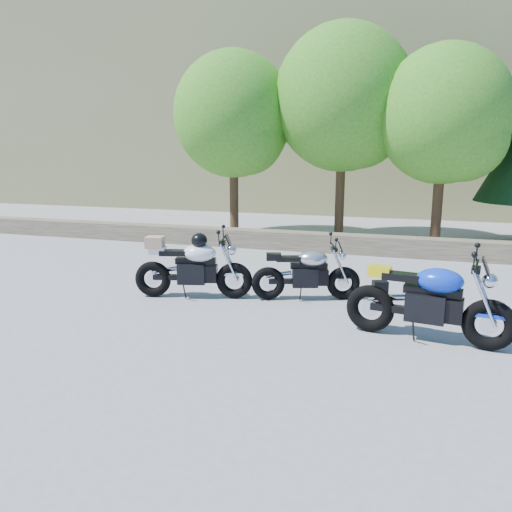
{
  "coord_description": "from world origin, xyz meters",
  "views": [
    {
      "loc": [
        2.98,
        -7.76,
        2.7
      ],
      "look_at": [
        0.2,
        1.0,
        0.75
      ],
      "focal_mm": 35.0,
      "sensor_mm": 36.0,
      "label": 1
    }
  ],
  "objects_px": {
    "white_bike": "(192,266)",
    "blue_bike": "(429,302)",
    "silver_bike": "(307,274)",
    "backpack": "(380,291)"
  },
  "relations": [
    {
      "from": "blue_bike",
      "to": "white_bike",
      "type": "bearing_deg",
      "value": 175.75
    },
    {
      "from": "silver_bike",
      "to": "blue_bike",
      "type": "bearing_deg",
      "value": -53.67
    },
    {
      "from": "white_bike",
      "to": "backpack",
      "type": "height_order",
      "value": "white_bike"
    },
    {
      "from": "white_bike",
      "to": "backpack",
      "type": "relative_size",
      "value": 6.06
    },
    {
      "from": "white_bike",
      "to": "blue_bike",
      "type": "bearing_deg",
      "value": -26.79
    },
    {
      "from": "blue_bike",
      "to": "backpack",
      "type": "bearing_deg",
      "value": 122.09
    },
    {
      "from": "blue_bike",
      "to": "backpack",
      "type": "distance_m",
      "value": 2.03
    },
    {
      "from": "blue_bike",
      "to": "backpack",
      "type": "relative_size",
      "value": 6.56
    },
    {
      "from": "silver_bike",
      "to": "white_bike",
      "type": "height_order",
      "value": "white_bike"
    },
    {
      "from": "silver_bike",
      "to": "blue_bike",
      "type": "height_order",
      "value": "blue_bike"
    }
  ]
}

